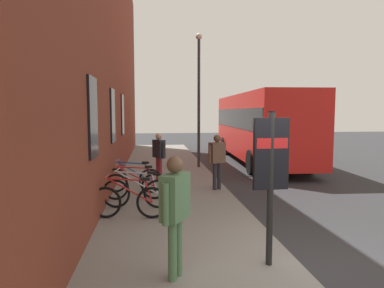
{
  "coord_description": "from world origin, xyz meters",
  "views": [
    {
      "loc": [
        -4.98,
        2.32,
        2.51
      ],
      "look_at": [
        3.9,
        1.28,
        1.67
      ],
      "focal_mm": 32.09,
      "sensor_mm": 36.0,
      "label": 1
    }
  ],
  "objects_px": {
    "transit_info_sign": "(271,164)",
    "bicycle_under_window": "(133,179)",
    "bicycle_mid_rack": "(129,201)",
    "pedestrian_near_bus": "(159,152)",
    "street_lamp": "(199,90)",
    "bicycle_far_end": "(137,193)",
    "city_bus": "(259,124)",
    "bicycle_beside_lamp": "(135,185)",
    "pedestrian_by_facade": "(175,205)",
    "pedestrian_crossing_street": "(217,156)"
  },
  "relations": [
    {
      "from": "pedestrian_crossing_street",
      "to": "street_lamp",
      "type": "bearing_deg",
      "value": -0.51
    },
    {
      "from": "pedestrian_by_facade",
      "to": "pedestrian_near_bus",
      "type": "xyz_separation_m",
      "value": [
        7.09,
        0.08,
        -0.07
      ]
    },
    {
      "from": "transit_info_sign",
      "to": "street_lamp",
      "type": "distance_m",
      "value": 9.81
    },
    {
      "from": "bicycle_far_end",
      "to": "pedestrian_crossing_street",
      "type": "xyz_separation_m",
      "value": [
        1.79,
        -2.36,
        0.65
      ]
    },
    {
      "from": "pedestrian_crossing_street",
      "to": "bicycle_beside_lamp",
      "type": "bearing_deg",
      "value": 110.96
    },
    {
      "from": "bicycle_under_window",
      "to": "bicycle_beside_lamp",
      "type": "bearing_deg",
      "value": -173.74
    },
    {
      "from": "transit_info_sign",
      "to": "pedestrian_crossing_street",
      "type": "height_order",
      "value": "transit_info_sign"
    },
    {
      "from": "transit_info_sign",
      "to": "street_lamp",
      "type": "bearing_deg",
      "value": -1.27
    },
    {
      "from": "street_lamp",
      "to": "pedestrian_near_bus",
      "type": "bearing_deg",
      "value": 147.72
    },
    {
      "from": "bicycle_under_window",
      "to": "city_bus",
      "type": "distance_m",
      "value": 8.81
    },
    {
      "from": "bicycle_mid_rack",
      "to": "pedestrian_near_bus",
      "type": "bearing_deg",
      "value": -10.24
    },
    {
      "from": "transit_info_sign",
      "to": "pedestrian_by_facade",
      "type": "relative_size",
      "value": 1.36
    },
    {
      "from": "transit_info_sign",
      "to": "city_bus",
      "type": "distance_m",
      "value": 12.09
    },
    {
      "from": "bicycle_beside_lamp",
      "to": "bicycle_under_window",
      "type": "distance_m",
      "value": 0.85
    },
    {
      "from": "city_bus",
      "to": "pedestrian_by_facade",
      "type": "xyz_separation_m",
      "value": [
        -11.83,
        5.0,
        -0.72
      ]
    },
    {
      "from": "bicycle_far_end",
      "to": "transit_info_sign",
      "type": "xyz_separation_m",
      "value": [
        -3.46,
        -2.18,
        1.21
      ]
    },
    {
      "from": "bicycle_mid_rack",
      "to": "pedestrian_by_facade",
      "type": "height_order",
      "value": "pedestrian_by_facade"
    },
    {
      "from": "transit_info_sign",
      "to": "pedestrian_crossing_street",
      "type": "xyz_separation_m",
      "value": [
        5.25,
        -0.17,
        -0.56
      ]
    },
    {
      "from": "bicycle_far_end",
      "to": "pedestrian_crossing_street",
      "type": "relative_size",
      "value": 1.04
    },
    {
      "from": "transit_info_sign",
      "to": "pedestrian_crossing_street",
      "type": "distance_m",
      "value": 5.28
    },
    {
      "from": "pedestrian_crossing_street",
      "to": "pedestrian_by_facade",
      "type": "bearing_deg",
      "value": 163.2
    },
    {
      "from": "city_bus",
      "to": "pedestrian_by_facade",
      "type": "distance_m",
      "value": 12.87
    },
    {
      "from": "bicycle_beside_lamp",
      "to": "city_bus",
      "type": "relative_size",
      "value": 0.17
    },
    {
      "from": "city_bus",
      "to": "pedestrian_near_bus",
      "type": "bearing_deg",
      "value": 132.97
    },
    {
      "from": "city_bus",
      "to": "bicycle_far_end",
      "type": "bearing_deg",
      "value": 144.89
    },
    {
      "from": "bicycle_mid_rack",
      "to": "transit_info_sign",
      "type": "bearing_deg",
      "value": -138.57
    },
    {
      "from": "bicycle_mid_rack",
      "to": "transit_info_sign",
      "type": "xyz_separation_m",
      "value": [
        -2.64,
        -2.33,
        1.21
      ]
    },
    {
      "from": "bicycle_far_end",
      "to": "pedestrian_by_facade",
      "type": "height_order",
      "value": "pedestrian_by_facade"
    },
    {
      "from": "bicycle_far_end",
      "to": "bicycle_under_window",
      "type": "xyz_separation_m",
      "value": [
        1.7,
        0.18,
        0.0
      ]
    },
    {
      "from": "bicycle_mid_rack",
      "to": "bicycle_under_window",
      "type": "distance_m",
      "value": 2.52
    },
    {
      "from": "bicycle_beside_lamp",
      "to": "bicycle_under_window",
      "type": "relative_size",
      "value": 1.01
    },
    {
      "from": "transit_info_sign",
      "to": "bicycle_mid_rack",
      "type": "bearing_deg",
      "value": 41.43
    },
    {
      "from": "bicycle_mid_rack",
      "to": "bicycle_under_window",
      "type": "relative_size",
      "value": 1.01
    },
    {
      "from": "transit_info_sign",
      "to": "street_lamp",
      "type": "height_order",
      "value": "street_lamp"
    },
    {
      "from": "bicycle_under_window",
      "to": "pedestrian_by_facade",
      "type": "height_order",
      "value": "pedestrian_by_facade"
    },
    {
      "from": "street_lamp",
      "to": "bicycle_under_window",
      "type": "bearing_deg",
      "value": 150.18
    },
    {
      "from": "transit_info_sign",
      "to": "bicycle_under_window",
      "type": "bearing_deg",
      "value": 24.6
    },
    {
      "from": "bicycle_beside_lamp",
      "to": "transit_info_sign",
      "type": "distance_m",
      "value": 5.02
    },
    {
      "from": "pedestrian_near_bus",
      "to": "street_lamp",
      "type": "relative_size",
      "value": 0.29
    },
    {
      "from": "bicycle_far_end",
      "to": "transit_info_sign",
      "type": "height_order",
      "value": "transit_info_sign"
    },
    {
      "from": "bicycle_under_window",
      "to": "street_lamp",
      "type": "bearing_deg",
      "value": -29.82
    },
    {
      "from": "bicycle_far_end",
      "to": "transit_info_sign",
      "type": "bearing_deg",
      "value": -147.73
    },
    {
      "from": "bicycle_beside_lamp",
      "to": "pedestrian_near_bus",
      "type": "xyz_separation_m",
      "value": [
        2.52,
        -0.7,
        0.62
      ]
    },
    {
      "from": "pedestrian_near_bus",
      "to": "bicycle_under_window",
      "type": "bearing_deg",
      "value": 154.62
    },
    {
      "from": "bicycle_beside_lamp",
      "to": "pedestrian_crossing_street",
      "type": "height_order",
      "value": "pedestrian_crossing_street"
    },
    {
      "from": "bicycle_under_window",
      "to": "pedestrian_near_bus",
      "type": "bearing_deg",
      "value": -25.38
    },
    {
      "from": "bicycle_mid_rack",
      "to": "pedestrian_crossing_street",
      "type": "xyz_separation_m",
      "value": [
        2.61,
        -2.5,
        0.65
      ]
    },
    {
      "from": "bicycle_far_end",
      "to": "pedestrian_crossing_street",
      "type": "bearing_deg",
      "value": -52.81
    },
    {
      "from": "pedestrian_by_facade",
      "to": "bicycle_beside_lamp",
      "type": "bearing_deg",
      "value": 9.66
    },
    {
      "from": "bicycle_beside_lamp",
      "to": "pedestrian_by_facade",
      "type": "height_order",
      "value": "pedestrian_by_facade"
    }
  ]
}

